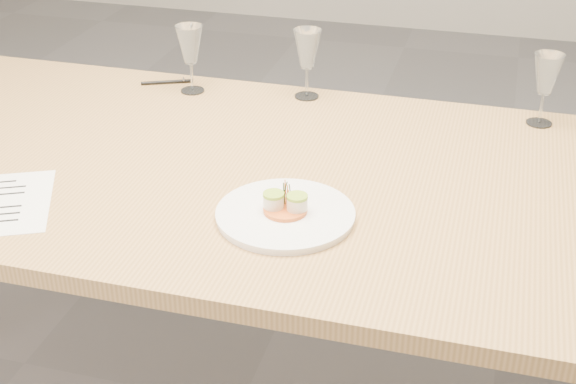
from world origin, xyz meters
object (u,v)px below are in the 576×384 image
(dining_table, at_px, (231,189))
(wine_glass_0, at_px, (190,46))
(ballpoint_pen, at_px, (166,82))
(wine_glass_2, at_px, (547,76))
(wine_glass_1, at_px, (307,51))
(dinner_plate, at_px, (286,213))

(dining_table, relative_size, wine_glass_0, 12.94)
(ballpoint_pen, distance_m, wine_glass_0, 0.16)
(dining_table, relative_size, wine_glass_2, 13.09)
(dining_table, bearing_deg, wine_glass_1, 80.85)
(dinner_plate, distance_m, wine_glass_1, 0.65)
(dining_table, bearing_deg, dinner_plate, -46.96)
(dining_table, height_order, wine_glass_1, wine_glass_1)
(dining_table, relative_size, wine_glass_1, 12.79)
(wine_glass_0, relative_size, wine_glass_2, 1.01)
(wine_glass_0, xyz_separation_m, wine_glass_1, (0.31, 0.04, 0.00))
(wine_glass_0, height_order, wine_glass_1, wine_glass_1)
(dinner_plate, bearing_deg, dining_table, 133.04)
(wine_glass_0, height_order, wine_glass_2, wine_glass_0)
(wine_glass_0, distance_m, wine_glass_2, 0.92)
(wine_glass_1, height_order, wine_glass_2, wine_glass_1)
(wine_glass_1, distance_m, wine_glass_2, 0.61)
(ballpoint_pen, bearing_deg, dining_table, -75.56)
(ballpoint_pen, distance_m, wine_glass_2, 1.02)
(ballpoint_pen, bearing_deg, wine_glass_0, -43.92)
(dinner_plate, relative_size, wine_glass_1, 1.50)
(dining_table, distance_m, wine_glass_2, 0.82)
(dinner_plate, xyz_separation_m, wine_glass_1, (-0.12, 0.63, 0.12))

